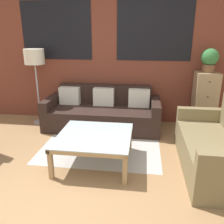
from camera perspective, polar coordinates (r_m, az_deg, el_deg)
name	(u,v)px	position (r m, az deg, el deg)	size (l,w,h in m)	color
ground_plane	(72,187)	(3.02, -9.50, -17.42)	(16.00, 16.00, 0.00)	#9E754C
wall_back_brick	(105,52)	(4.84, -1.79, 14.35)	(8.40, 0.09, 2.80)	brown
rug	(102,144)	(3.99, -2.36, -7.61)	(1.88, 1.61, 0.00)	#BCB7B2
couch_dark	(103,113)	(4.59, -2.26, -0.26)	(2.15, 0.88, 0.78)	black
settee_vintage	(218,148)	(3.46, 24.23, -8.00)	(0.80, 1.66, 0.92)	olive
coffee_table	(95,139)	(3.31, -4.23, -6.39)	(1.01, 1.01, 0.42)	silver
floor_lamp	(35,60)	(4.85, -18.13, 11.82)	(0.38, 0.38, 1.47)	#B2B2B7
drawer_cabinet	(204,101)	(4.78, 21.30, 2.46)	(0.40, 0.43, 1.08)	tan
potted_plant	(210,59)	(4.64, 22.42, 11.62)	(0.30, 0.30, 0.42)	brown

